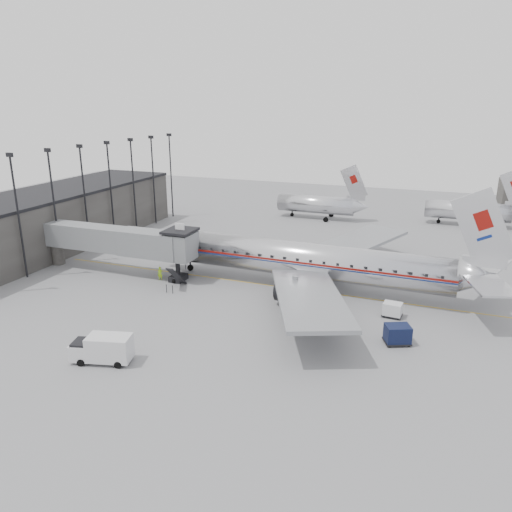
{
  "coord_description": "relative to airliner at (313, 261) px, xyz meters",
  "views": [
    {
      "loc": [
        19.84,
        -46.39,
        21.17
      ],
      "look_at": [
        -0.39,
        6.78,
        3.2
      ],
      "focal_mm": 35.0,
      "sensor_mm": 36.0,
      "label": 1
    }
  ],
  "objects": [
    {
      "name": "baggage_cart_navy",
      "position": [
        10.76,
        -10.91,
        -2.35
      ],
      "size": [
        2.78,
        2.5,
        1.79
      ],
      "rotation": [
        0.0,
        0.0,
        0.42
      ],
      "color": "black",
      "rests_on": "ground"
    },
    {
      "name": "apron_line",
      "position": [
        -3.55,
        -1.06,
        -3.29
      ],
      "size": [
        60.0,
        0.15,
        0.01
      ],
      "primitive_type": "cube",
      "rotation": [
        0.0,
        0.0,
        1.57
      ],
      "color": "gold",
      "rests_on": "ground"
    },
    {
      "name": "distant_aircraft_near",
      "position": [
        -8.34,
        34.94,
        -0.56
      ],
      "size": [
        16.39,
        3.2,
        10.26
      ],
      "color": "silver",
      "rests_on": "ground"
    },
    {
      "name": "distant_aircraft_mid",
      "position": [
        17.66,
        38.94,
        -0.56
      ],
      "size": [
        16.39,
        3.2,
        10.26
      ],
      "color": "silver",
      "rests_on": "ground"
    },
    {
      "name": "airliner",
      "position": [
        0.0,
        0.0,
        0.0
      ],
      "size": [
        41.42,
        38.38,
        13.1
      ],
      "rotation": [
        0.0,
        0.0,
        -0.02
      ],
      "color": "silver",
      "rests_on": "ground"
    },
    {
      "name": "ramp_worker",
      "position": [
        -18.02,
        -4.06,
        -2.46
      ],
      "size": [
        0.67,
        0.5,
        1.67
      ],
      "primitive_type": "imported",
      "rotation": [
        0.0,
        0.0,
        0.18
      ],
      "color": "#9ED819",
      "rests_on": "ground"
    },
    {
      "name": "terminal",
      "position": [
        -40.55,
        2.94,
        0.71
      ],
      "size": [
        12.0,
        46.0,
        8.0
      ],
      "primitive_type": "cube",
      "color": "#373532",
      "rests_on": "ground"
    },
    {
      "name": "service_van",
      "position": [
        -12.04,
        -23.08,
        -2.04
      ],
      "size": [
        5.41,
        3.16,
        2.39
      ],
      "rotation": [
        0.0,
        0.0,
        0.25
      ],
      "color": "silver",
      "rests_on": "ground"
    },
    {
      "name": "ground",
      "position": [
        -6.55,
        -7.06,
        -3.29
      ],
      "size": [
        160.0,
        160.0,
        0.0
      ],
      "primitive_type": "plane",
      "color": "slate",
      "rests_on": "ground"
    },
    {
      "name": "floodlight_masts",
      "position": [
        -34.05,
        5.94,
        5.07
      ],
      "size": [
        0.9,
        42.25,
        15.25
      ],
      "color": "black",
      "rests_on": "ground"
    },
    {
      "name": "jet_bridge",
      "position": [
        -23.21,
        -3.39,
        0.88
      ],
      "size": [
        21.0,
        6.2,
        7.1
      ],
      "color": "#575A5C",
      "rests_on": "ground"
    },
    {
      "name": "baggage_cart_white",
      "position": [
        9.69,
        -5.06,
        -2.5
      ],
      "size": [
        2.03,
        1.61,
        1.5
      ],
      "rotation": [
        0.0,
        0.0,
        -0.09
      ],
      "color": "silver",
      "rests_on": "ground"
    }
  ]
}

